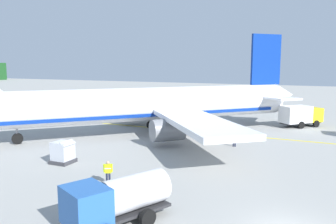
% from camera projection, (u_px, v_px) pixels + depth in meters
% --- Properties ---
extents(airliner_foreground, '(32.69, 31.65, 11.90)m').
position_uv_depth(airliner_foreground, '(150.00, 105.00, 39.18)').
color(airliner_foreground, white).
rests_on(airliner_foreground, ground).
extents(service_truck_fuel, '(5.79, 4.10, 2.40)m').
position_uv_depth(service_truck_fuel, '(117.00, 199.00, 16.97)').
color(service_truck_fuel, '#2659A5').
rests_on(service_truck_fuel, ground).
extents(service_truck_baggage, '(5.52, 5.38, 2.73)m').
position_uv_depth(service_truck_baggage, '(301.00, 115.00, 43.92)').
color(service_truck_baggage, yellow).
rests_on(service_truck_baggage, ground).
extents(cargo_container_near, '(1.69, 1.69, 1.91)m').
position_uv_depth(cargo_container_near, '(63.00, 152.00, 27.79)').
color(cargo_container_near, '#333338').
rests_on(cargo_container_near, ground).
extents(crew_marshaller, '(0.41, 0.57, 1.62)m').
position_uv_depth(crew_marshaller, '(108.00, 171.00, 22.86)').
color(crew_marshaller, '#191E33').
rests_on(crew_marshaller, ground).
extents(crew_loader_right, '(0.25, 0.63, 1.72)m').
position_uv_depth(crew_loader_right, '(234.00, 136.00, 33.33)').
color(crew_loader_right, '#191E33').
rests_on(crew_loader_right, ground).
extents(apron_guide_line, '(0.30, 60.00, 0.01)m').
position_uv_depth(apron_guide_line, '(198.00, 132.00, 40.75)').
color(apron_guide_line, yellow).
rests_on(apron_guide_line, ground).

